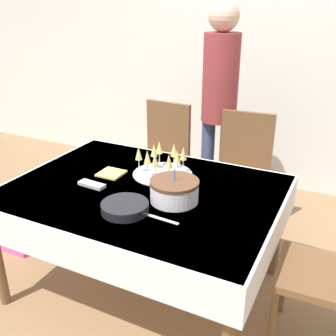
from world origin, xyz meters
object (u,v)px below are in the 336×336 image
Objects in this scene: dining_chair_far_left at (162,156)px; champagne_tray at (162,162)px; dining_chair_far_right at (242,171)px; gift_bag at (15,230)px; birthday_cake at (174,191)px; plate_stack_main at (125,207)px; person_standing at (220,94)px.

champagne_tray is at bearing -62.51° from dining_chair_far_left.
gift_bag is (-1.42, -0.96, -0.37)m from dining_chair_far_right.
dining_chair_far_left is 1.00× the size of dining_chair_far_right.
plate_stack_main is at bearing -129.01° from birthday_cake.
dining_chair_far_left is 3.90× the size of plate_stack_main.
plate_stack_main reaches higher than gift_bag.
gift_bag is at bearing -127.32° from dining_chair_far_left.
champagne_tray is (-0.33, -0.68, 0.27)m from dining_chair_far_right.
birthday_cake is (-0.11, -0.97, 0.24)m from dining_chair_far_right.
champagne_tray is (0.35, -0.68, 0.27)m from dining_chair_far_left.
birthday_cake is at bearing -52.34° from champagne_tray.
plate_stack_main is at bearing -85.31° from champagne_tray.
person_standing reaches higher than dining_chair_far_right.
gift_bag is (-1.09, -0.28, -0.64)m from champagne_tray.
plate_stack_main is (-0.29, -1.19, 0.21)m from dining_chair_far_right.
person_standing is at bearing 45.90° from gift_bag.
gift_bag is at bearing -145.83° from dining_chair_far_right.
champagne_tray is at bearing 14.63° from gift_bag.
dining_chair_far_right is at bearing 34.17° from gift_bag.
dining_chair_far_left is 0.81m from champagne_tray.
dining_chair_far_right is at bearing 64.00° from champagne_tray.
person_standing reaches higher than champagne_tray.
person_standing is at bearing 142.76° from dining_chair_far_right.
birthday_cake is 0.71× the size of champagne_tray.
dining_chair_far_left reaches higher than birthday_cake.
champagne_tray is at bearing -116.00° from dining_chair_far_right.
dining_chair_far_right is at bearing 76.30° from plate_stack_main.
dining_chair_far_left reaches higher than champagne_tray.
birthday_cake reaches higher than champagne_tray.
dining_chair_far_left is 1.27m from gift_bag.
person_standing is at bearing 89.59° from plate_stack_main.
dining_chair_far_right is 0.80m from champagne_tray.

